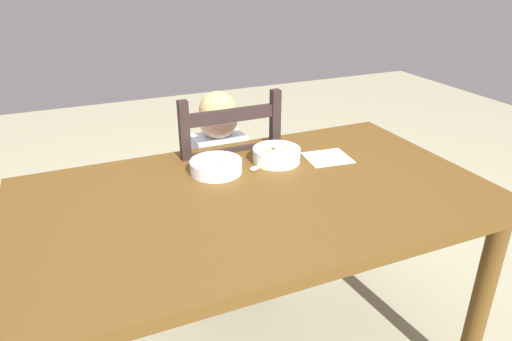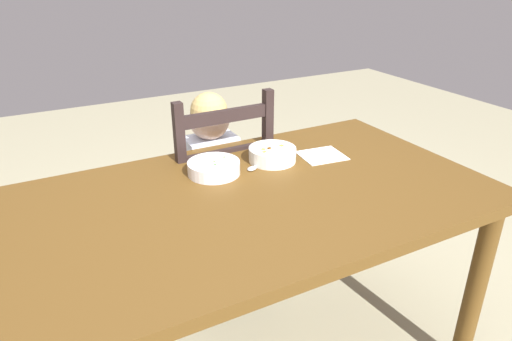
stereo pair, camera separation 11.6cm
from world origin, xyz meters
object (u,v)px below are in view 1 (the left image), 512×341
Objects in this scene: dining_table at (256,218)px; child_figure at (222,168)px; bowl_of_peas at (216,166)px; spoon at (258,167)px; bowl_of_carrots at (277,155)px; dining_chair at (223,201)px.

child_figure is (0.05, 0.50, -0.03)m from dining_table.
bowl_of_peas reaches higher than dining_table.
spoon is (0.09, 0.18, 0.10)m from dining_table.
child_figure reaches higher than bowl_of_carrots.
bowl_of_carrots is at bearing -67.45° from child_figure.
bowl_of_carrots is 1.38× the size of spoon.
dining_table is at bearing -71.33° from bowl_of_peas.
dining_chair is at bearing 67.77° from bowl_of_peas.
bowl_of_carrots is at bearing 49.72° from dining_table.
dining_table is 0.25m from bowl_of_peas.
bowl_of_peas is at bearing -112.23° from dining_chair.
spoon is at bearing -84.09° from dining_chair.
child_figure is 0.35m from bowl_of_peas.
bowl_of_carrots is 0.09m from spoon.
spoon is at bearing -8.99° from bowl_of_peas.
dining_chair reaches higher than bowl_of_peas.
dining_chair reaches higher than child_figure.
bowl_of_carrots is (0.12, -0.29, 0.15)m from child_figure.
child_figure reaches higher than spoon.
bowl_of_carrots reaches higher than spoon.
dining_table is at bearing -95.99° from child_figure.
child_figure is at bearing 112.55° from bowl_of_carrots.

